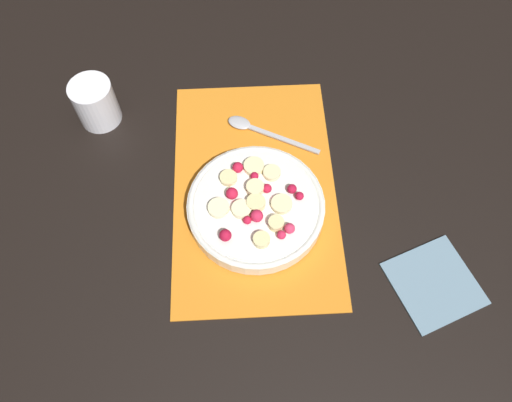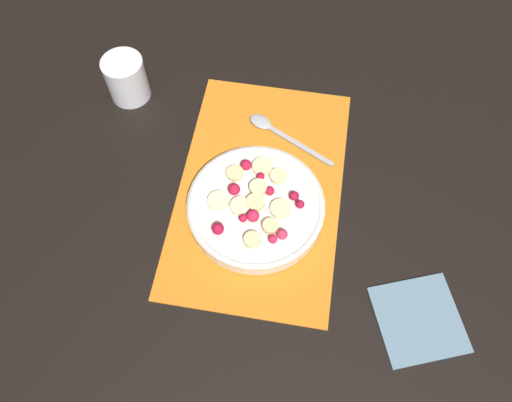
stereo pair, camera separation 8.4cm
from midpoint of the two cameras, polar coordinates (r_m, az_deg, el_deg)
name	(u,v)px [view 1 (the left image)]	position (r m, az deg, el deg)	size (l,w,h in m)	color
ground_plane	(255,189)	(0.91, -2.82, 1.18)	(3.00, 3.00, 0.00)	black
placemat	(255,188)	(0.90, -2.83, 1.28)	(0.47, 0.29, 0.01)	orange
fruit_bowl	(256,206)	(0.86, -2.80, -0.84)	(0.24, 0.24, 0.05)	silver
spoon	(254,128)	(0.97, -2.74, 8.11)	(0.10, 0.18, 0.01)	#B2B2B7
drinking_glass	(95,103)	(1.02, -20.20, 10.29)	(0.08, 0.08, 0.09)	white
napkin	(435,283)	(0.87, 17.13, -9.24)	(0.17, 0.17, 0.01)	slate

